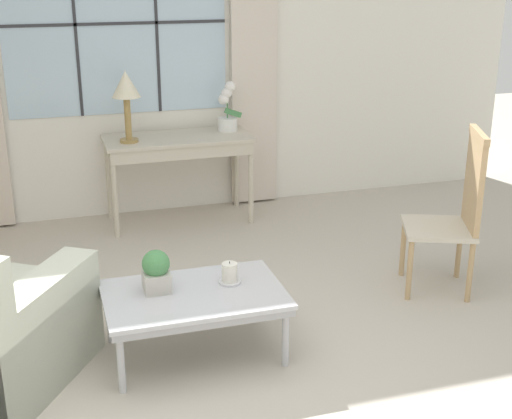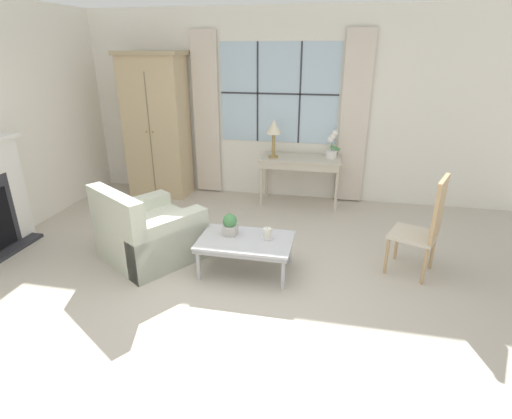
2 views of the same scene
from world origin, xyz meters
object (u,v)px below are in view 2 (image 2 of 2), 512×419
table_lamp (274,129)px  coffee_table (246,243)px  console_table (300,163)px  side_chair_wooden (426,223)px  armoire (157,126)px  potted_orchid (332,147)px  potted_plant_small (230,224)px  pillar_candle (267,234)px  armchair_upholstered (149,234)px

table_lamp → coffee_table: bearing=-88.3°
console_table → side_chair_wooden: size_ratio=1.10×
armoire → console_table: bearing=-0.2°
potted_orchid → potted_plant_small: 2.39m
coffee_table → potted_plant_small: 0.26m
coffee_table → pillar_candle: size_ratio=7.48×
console_table → potted_orchid: 0.52m
armoire → armchair_upholstered: bearing=-69.5°
potted_plant_small → potted_orchid: bearing=65.7°
console_table → pillar_candle: (-0.12, -2.08, -0.21)m
armoire → table_lamp: bearing=-2.5°
console_table → side_chair_wooden: side_chair_wooden is taller
armchair_upholstered → coffee_table: (1.14, -0.07, 0.05)m
armchair_upholstered → coffee_table: armchair_upholstered is taller
armoire → potted_orchid: size_ratio=5.33×
console_table → side_chair_wooden: bearing=-51.2°
armchair_upholstered → pillar_candle: bearing=-0.4°
armchair_upholstered → console_table: bearing=54.5°
armoire → table_lamp: size_ratio=3.94×
side_chair_wooden → potted_orchid: bearing=118.3°
pillar_candle → coffee_table: bearing=-165.0°
side_chair_wooden → potted_plant_small: bearing=-173.2°
armoire → side_chair_wooden: armoire is taller
potted_orchid → side_chair_wooden: potted_orchid is taller
table_lamp → potted_orchid: size_ratio=1.35×
armoire → coffee_table: bearing=-48.3°
table_lamp → armchair_upholstered: (-1.08, -2.00, -0.85)m
table_lamp → console_table: bearing=10.1°
armoire → console_table: (2.25, -0.01, -0.46)m
potted_orchid → coffee_table: size_ratio=0.42×
potted_plant_small → pillar_candle: size_ratio=1.81×
armchair_upholstered → coffee_table: size_ratio=1.31×
table_lamp → coffee_table: 2.22m
table_lamp → coffee_table: (0.06, -2.07, -0.80)m
table_lamp → coffee_table: table_lamp is taller
potted_orchid → armchair_upholstered: (-1.92, -2.16, -0.60)m
armoire → console_table: 2.30m
armoire → coffee_table: size_ratio=2.25×
table_lamp → pillar_candle: table_lamp is taller
side_chair_wooden → potted_plant_small: (-1.99, -0.24, -0.09)m
console_table → coffee_table: (-0.34, -2.14, -0.31)m
armoire → potted_orchid: (2.70, 0.07, -0.21)m
potted_orchid → pillar_candle: (-0.56, -2.17, -0.46)m
console_table → coffee_table: console_table is taller
side_chair_wooden → console_table: bearing=128.8°
armchair_upholstered → side_chair_wooden: size_ratio=1.19×
potted_orchid → console_table: bearing=-169.5°
table_lamp → armchair_upholstered: 2.43m
side_chair_wooden → potted_plant_small: 2.01m
potted_plant_small → pillar_candle: potted_plant_small is taller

